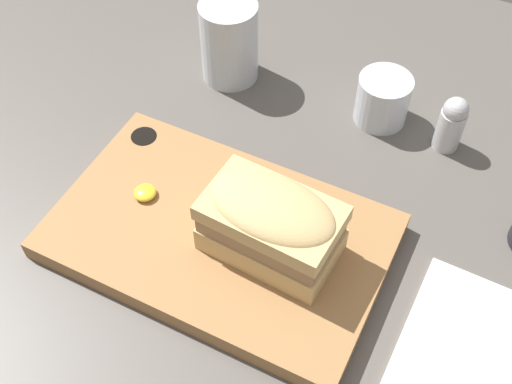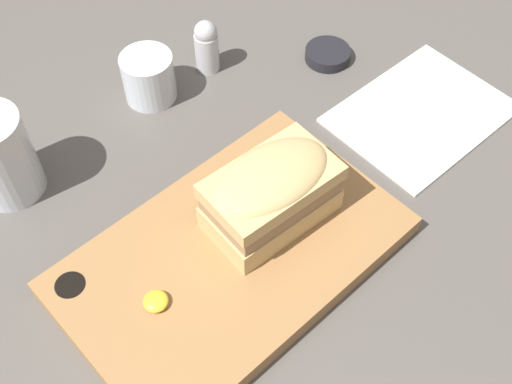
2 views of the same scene
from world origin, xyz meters
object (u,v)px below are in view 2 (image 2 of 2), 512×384
(wine_glass, at_px, (149,79))
(salt_shaker, at_px, (206,45))
(serving_board, at_px, (231,256))
(napkin, at_px, (421,114))
(sandwich, at_px, (270,192))
(water_glass, at_px, (1,161))
(condiment_dish, at_px, (328,54))

(wine_glass, distance_m, salt_shaker, 0.09)
(serving_board, xyz_separation_m, napkin, (0.31, -0.00, -0.01))
(serving_board, relative_size, sandwich, 2.53)
(serving_board, xyz_separation_m, water_glass, (-0.12, 0.24, 0.03))
(sandwich, height_order, wine_glass, sandwich)
(water_glass, xyz_separation_m, condiment_dish, (0.42, -0.09, -0.04))
(sandwich, xyz_separation_m, salt_shaker, (0.12, 0.24, -0.03))
(salt_shaker, bearing_deg, sandwich, -116.00)
(sandwich, relative_size, napkin, 0.64)
(serving_board, height_order, salt_shaker, salt_shaker)
(napkin, relative_size, condiment_dish, 3.54)
(wine_glass, bearing_deg, salt_shaker, -6.14)
(water_glass, height_order, salt_shaker, water_glass)
(serving_board, distance_m, condiment_dish, 0.34)
(napkin, xyz_separation_m, condiment_dish, (-0.01, 0.15, 0.01))
(wine_glass, xyz_separation_m, napkin, (0.23, -0.26, -0.03))
(serving_board, distance_m, wine_glass, 0.27)
(salt_shaker, distance_m, condiment_dish, 0.16)
(napkin, bearing_deg, salt_shaker, 119.31)
(serving_board, distance_m, sandwich, 0.08)
(wine_glass, bearing_deg, water_glass, -176.94)
(water_glass, relative_size, wine_glass, 1.64)
(sandwich, bearing_deg, salt_shaker, 64.00)
(serving_board, relative_size, condiment_dish, 5.74)
(serving_board, bearing_deg, wine_glass, 70.73)
(wine_glass, bearing_deg, sandwich, -97.12)
(condiment_dish, bearing_deg, napkin, -86.26)
(condiment_dish, bearing_deg, sandwich, -149.30)
(water_glass, bearing_deg, sandwich, -54.15)
(wine_glass, bearing_deg, condiment_dish, -25.99)
(water_glass, distance_m, condiment_dish, 0.43)
(water_glass, distance_m, wine_glass, 0.21)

